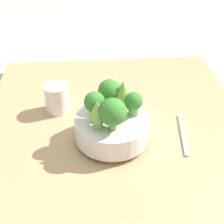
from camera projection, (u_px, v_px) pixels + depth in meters
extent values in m
plane|color=#ADA89E|center=(119.00, 151.00, 0.90)|extent=(6.00, 6.00, 0.00)
cube|color=tan|center=(119.00, 146.00, 0.88)|extent=(1.04, 0.81, 0.04)
cylinder|color=silver|center=(112.00, 138.00, 0.87)|extent=(0.09, 0.09, 0.01)
cylinder|color=silver|center=(112.00, 127.00, 0.85)|extent=(0.20, 0.20, 0.06)
cylinder|color=#6BA34C|center=(133.00, 110.00, 0.84)|extent=(0.03, 0.03, 0.03)
sphere|color=#387A2D|center=(134.00, 101.00, 0.82)|extent=(0.05, 0.05, 0.05)
cylinder|color=#7AB256|center=(95.00, 114.00, 0.81)|extent=(0.03, 0.03, 0.04)
sphere|color=#387A2D|center=(94.00, 102.00, 0.79)|extent=(0.05, 0.05, 0.05)
cylinder|color=#609347|center=(110.00, 103.00, 0.87)|extent=(0.03, 0.03, 0.03)
sphere|color=#387A2D|center=(110.00, 91.00, 0.85)|extent=(0.07, 0.07, 0.07)
cylinder|color=#609347|center=(113.00, 125.00, 0.78)|extent=(0.02, 0.02, 0.03)
sphere|color=#387A2D|center=(113.00, 112.00, 0.76)|extent=(0.07, 0.07, 0.07)
cylinder|color=#6BA34C|center=(123.00, 106.00, 0.86)|extent=(0.02, 0.02, 0.02)
cone|color=#84AD47|center=(123.00, 92.00, 0.83)|extent=(0.07, 0.07, 0.07)
cylinder|color=#7AB256|center=(98.00, 122.00, 0.79)|extent=(0.03, 0.03, 0.03)
cone|color=#84AD47|center=(97.00, 109.00, 0.77)|extent=(0.05, 0.05, 0.05)
cylinder|color=silver|center=(57.00, 98.00, 0.97)|extent=(0.07, 0.07, 0.09)
cube|color=silver|center=(183.00, 134.00, 0.89)|extent=(0.18, 0.04, 0.01)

